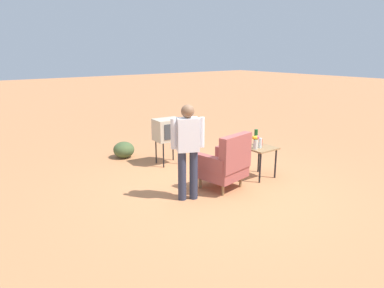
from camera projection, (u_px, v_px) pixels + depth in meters
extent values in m
plane|color=#C17A4C|center=(218.00, 189.00, 6.47)|extent=(60.00, 60.00, 0.00)
cylinder|color=#937047|center=(218.00, 175.00, 6.87)|extent=(0.05, 0.05, 0.22)
cylinder|color=#937047|center=(200.00, 182.00, 6.49)|extent=(0.05, 0.05, 0.22)
cylinder|color=#937047|center=(240.00, 181.00, 6.53)|extent=(0.05, 0.05, 0.22)
cylinder|color=#937047|center=(223.00, 189.00, 6.15)|extent=(0.05, 0.05, 0.22)
cube|color=#9E4C47|center=(221.00, 171.00, 6.46)|extent=(0.89, 0.89, 0.20)
cube|color=#9E4C47|center=(236.00, 153.00, 6.14)|extent=(0.78, 0.30, 0.64)
cube|color=#9E4C47|center=(231.00, 156.00, 6.62)|extent=(0.26, 0.70, 0.26)
cube|color=#9E4C47|center=(210.00, 163.00, 6.17)|extent=(0.26, 0.70, 0.26)
cylinder|color=black|center=(259.00, 158.00, 7.30)|extent=(0.04, 0.04, 0.60)
cylinder|color=black|center=(243.00, 162.00, 7.04)|extent=(0.04, 0.04, 0.60)
cylinder|color=black|center=(275.00, 164.00, 6.96)|extent=(0.04, 0.04, 0.60)
cylinder|color=black|center=(260.00, 168.00, 6.70)|extent=(0.04, 0.04, 0.60)
cube|color=#937047|center=(260.00, 148.00, 6.92)|extent=(0.56, 0.56, 0.03)
cylinder|color=black|center=(163.00, 155.00, 7.59)|extent=(0.03, 0.03, 0.55)
cylinder|color=black|center=(181.00, 152.00, 7.82)|extent=(0.03, 0.03, 0.55)
cylinder|color=black|center=(156.00, 151.00, 7.88)|extent=(0.03, 0.03, 0.55)
cylinder|color=black|center=(173.00, 149.00, 8.11)|extent=(0.03, 0.03, 0.55)
cube|color=#BCB299|center=(168.00, 130.00, 7.72)|extent=(0.63, 0.49, 0.48)
cube|color=#383D3F|center=(173.00, 132.00, 7.53)|extent=(0.42, 0.05, 0.34)
cylinder|color=#2D3347|center=(194.00, 175.00, 5.94)|extent=(0.14, 0.14, 0.86)
cylinder|color=#2D3347|center=(182.00, 176.00, 5.90)|extent=(0.14, 0.14, 0.86)
cube|color=silver|center=(188.00, 135.00, 5.74)|extent=(0.42, 0.35, 0.56)
cylinder|color=silver|center=(202.00, 132.00, 5.78)|extent=(0.09, 0.09, 0.50)
cylinder|color=silver|center=(173.00, 134.00, 5.68)|extent=(0.09, 0.09, 0.50)
sphere|color=brown|center=(188.00, 111.00, 5.64)|extent=(0.22, 0.22, 0.22)
cylinder|color=silver|center=(260.00, 143.00, 6.82)|extent=(0.06, 0.06, 0.20)
cylinder|color=#1E5623|center=(256.00, 137.00, 7.04)|extent=(0.07, 0.07, 0.32)
cylinder|color=red|center=(261.00, 142.00, 7.03)|extent=(0.07, 0.07, 0.12)
cylinder|color=silver|center=(255.00, 144.00, 6.75)|extent=(0.09, 0.09, 0.18)
sphere|color=yellow|center=(256.00, 137.00, 6.72)|extent=(0.07, 0.07, 0.07)
sphere|color=#E04C66|center=(258.00, 137.00, 6.73)|extent=(0.07, 0.07, 0.07)
sphere|color=orange|center=(254.00, 138.00, 6.71)|extent=(0.07, 0.07, 0.07)
ellipsoid|color=#475B33|center=(124.00, 150.00, 8.33)|extent=(0.50, 0.50, 0.38)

